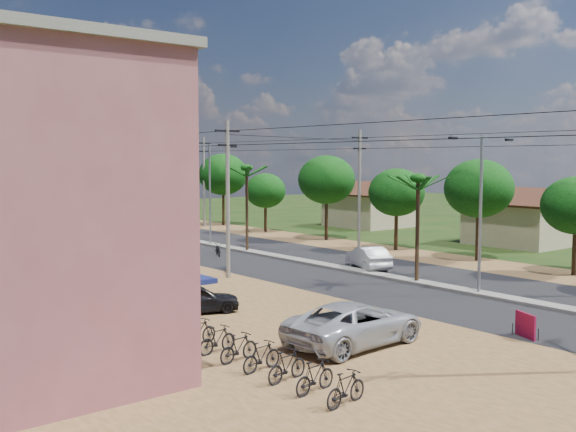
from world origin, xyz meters
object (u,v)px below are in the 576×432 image
car_parked_silver (355,324)px  roadside_sign (525,326)px  car_white_far (178,235)px  parked_scooter_row (262,356)px  car_silver_mid (368,258)px  car_parked_dark (197,300)px

car_parked_silver → roadside_sign: bearing=-123.6°
car_white_far → car_parked_silver: (-9.73, -30.06, 0.08)m
parked_scooter_row → car_silver_mid: bearing=35.1°
car_silver_mid → car_parked_dark: size_ratio=1.15×
car_white_far → roadside_sign: 33.67m
car_silver_mid → parked_scooter_row: (-17.20, -12.07, -0.20)m
parked_scooter_row → car_white_far: bearing=64.9°
car_silver_mid → parked_scooter_row: car_silver_mid is taller
car_parked_silver → parked_scooter_row: bearing=90.5°
car_white_far → car_parked_silver: car_parked_silver is taller
car_white_far → car_parked_dark: (-11.56, -22.02, -0.08)m
car_parked_dark → roadside_sign: 13.69m
car_white_far → parked_scooter_row: bearing=-104.4°
car_white_far → parked_scooter_row: (-14.20, -30.35, -0.21)m
car_parked_silver → parked_scooter_row: car_parked_silver is taller
car_silver_mid → parked_scooter_row: size_ratio=0.50×
car_white_far → roadside_sign: bearing=-86.1°
car_silver_mid → parked_scooter_row: 21.01m
car_white_far → parked_scooter_row: size_ratio=0.57×
car_parked_dark → parked_scooter_row: 8.73m
roadside_sign → parked_scooter_row: size_ratio=0.13×
car_silver_mid → car_parked_dark: car_silver_mid is taller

